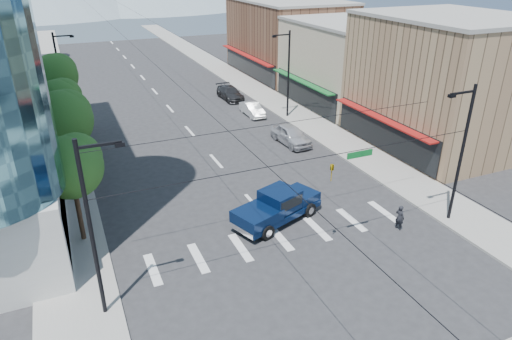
# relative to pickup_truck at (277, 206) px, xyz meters

# --- Properties ---
(ground) EXTENTS (160.00, 160.00, 0.00)m
(ground) POSITION_rel_pickup_truck_xyz_m (-0.47, -3.36, -1.11)
(ground) COLOR #28282B
(ground) RESTS_ON ground
(sidewalk_left) EXTENTS (4.00, 120.00, 0.15)m
(sidewalk_left) POSITION_rel_pickup_truck_xyz_m (-12.47, 36.64, -1.04)
(sidewalk_left) COLOR gray
(sidewalk_left) RESTS_ON ground
(sidewalk_right) EXTENTS (4.00, 120.00, 0.15)m
(sidewalk_right) POSITION_rel_pickup_truck_xyz_m (11.53, 36.64, -1.04)
(sidewalk_right) COLOR gray
(sidewalk_right) RESTS_ON ground
(shop_near) EXTENTS (12.00, 14.00, 11.00)m
(shop_near) POSITION_rel_pickup_truck_xyz_m (19.53, 6.64, 4.39)
(shop_near) COLOR #8C6B4C
(shop_near) RESTS_ON ground
(shop_mid) EXTENTS (12.00, 14.00, 9.00)m
(shop_mid) POSITION_rel_pickup_truck_xyz_m (19.53, 20.64, 3.39)
(shop_mid) COLOR tan
(shop_mid) RESTS_ON ground
(shop_far) EXTENTS (12.00, 18.00, 10.00)m
(shop_far) POSITION_rel_pickup_truck_xyz_m (19.53, 36.64, 3.89)
(shop_far) COLOR brown
(shop_far) RESTS_ON ground
(tree_near) EXTENTS (3.65, 3.64, 6.71)m
(tree_near) POSITION_rel_pickup_truck_xyz_m (-11.54, 2.74, 3.88)
(tree_near) COLOR black
(tree_near) RESTS_ON ground
(tree_midnear) EXTENTS (4.09, 4.09, 7.52)m
(tree_midnear) POSITION_rel_pickup_truck_xyz_m (-11.54, 9.74, 4.48)
(tree_midnear) COLOR black
(tree_midnear) RESTS_ON ground
(tree_midfar) EXTENTS (3.65, 3.64, 6.71)m
(tree_midfar) POSITION_rel_pickup_truck_xyz_m (-11.54, 16.74, 3.88)
(tree_midfar) COLOR black
(tree_midfar) RESTS_ON ground
(tree_far) EXTENTS (4.09, 4.09, 7.52)m
(tree_far) POSITION_rel_pickup_truck_xyz_m (-11.54, 23.74, 4.48)
(tree_far) COLOR black
(tree_far) RESTS_ON ground
(signal_rig) EXTENTS (21.80, 0.20, 9.00)m
(signal_rig) POSITION_rel_pickup_truck_xyz_m (-0.28, -4.36, 3.53)
(signal_rig) COLOR black
(signal_rig) RESTS_ON ground
(lamp_pole_nw) EXTENTS (2.00, 0.25, 9.00)m
(lamp_pole_nw) POSITION_rel_pickup_truck_xyz_m (-11.14, 26.64, 3.83)
(lamp_pole_nw) COLOR black
(lamp_pole_nw) RESTS_ON ground
(lamp_pole_ne) EXTENTS (2.00, 0.25, 9.00)m
(lamp_pole_ne) POSITION_rel_pickup_truck_xyz_m (10.20, 18.64, 3.83)
(lamp_pole_ne) COLOR black
(lamp_pole_ne) RESTS_ON ground
(pickup_truck) EXTENTS (6.66, 4.22, 2.13)m
(pickup_truck) POSITION_rel_pickup_truck_xyz_m (0.00, 0.00, 0.00)
(pickup_truck) COLOR #071739
(pickup_truck) RESTS_ON ground
(pedestrian) EXTENTS (0.53, 0.69, 1.66)m
(pedestrian) POSITION_rel_pickup_truck_xyz_m (6.62, -3.93, -0.28)
(pedestrian) COLOR black
(pedestrian) RESTS_ON ground
(parked_car_near) EXTENTS (2.31, 5.12, 1.70)m
(parked_car_near) POSITION_rel_pickup_truck_xyz_m (7.13, 11.72, -0.26)
(parked_car_near) COLOR silver
(parked_car_near) RESTS_ON ground
(parked_car_mid) EXTENTS (1.48, 4.23, 1.39)m
(parked_car_mid) POSITION_rel_pickup_truck_xyz_m (7.13, 20.68, -0.41)
(parked_car_mid) COLOR silver
(parked_car_mid) RESTS_ON ground
(parked_car_far) EXTENTS (2.21, 5.21, 1.50)m
(parked_car_far) POSITION_rel_pickup_truck_xyz_m (7.13, 27.47, -0.36)
(parked_car_far) COLOR #29292B
(parked_car_far) RESTS_ON ground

